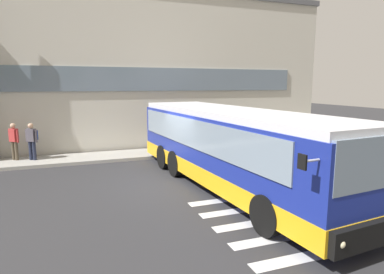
{
  "coord_description": "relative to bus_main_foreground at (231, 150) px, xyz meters",
  "views": [
    {
      "loc": [
        -3.27,
        -11.04,
        3.52
      ],
      "look_at": [
        1.01,
        0.71,
        1.5
      ],
      "focal_mm": 30.38,
      "sensor_mm": 36.0,
      "label": 1
    }
  ],
  "objects": [
    {
      "name": "ground_plane",
      "position": [
        -1.69,
        1.31,
        -1.34
      ],
      "size": [
        80.0,
        90.0,
        0.02
      ],
      "primitive_type": "cube",
      "color": "#2B2B2D",
      "rests_on": "ground"
    },
    {
      "name": "bay_paint_stripes",
      "position": [
        0.31,
        -2.89,
        -1.33
      ],
      "size": [
        4.4,
        3.96,
        0.01
      ],
      "color": "silver",
      "rests_on": "ground"
    },
    {
      "name": "terminal_building",
      "position": [
        -2.39,
        12.95,
        2.95
      ],
      "size": [
        24.04,
        13.8,
        8.57
      ],
      "color": "beige",
      "rests_on": "ground"
    },
    {
      "name": "boarding_curb",
      "position": [
        -1.69,
        6.11,
        -1.26
      ],
      "size": [
        26.24,
        2.0,
        0.15
      ],
      "primitive_type": "cube",
      "color": "#9E9B93",
      "rests_on": "ground"
    },
    {
      "name": "bus_main_foreground",
      "position": [
        0.0,
        0.0,
        0.0
      ],
      "size": [
        3.57,
        10.98,
        2.7
      ],
      "color": "navy",
      "rests_on": "ground"
    },
    {
      "name": "passenger_near_column",
      "position": [
        -7.56,
        6.49,
        -0.25
      ],
      "size": [
        0.45,
        0.44,
        1.68
      ],
      "color": "#4C4233",
      "rests_on": "boarding_curb"
    },
    {
      "name": "passenger_by_doorway",
      "position": [
        -6.8,
        6.25,
        -0.22
      ],
      "size": [
        0.52,
        0.5,
        1.68
      ],
      "color": "#1E2338",
      "rests_on": "boarding_curb"
    }
  ]
}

